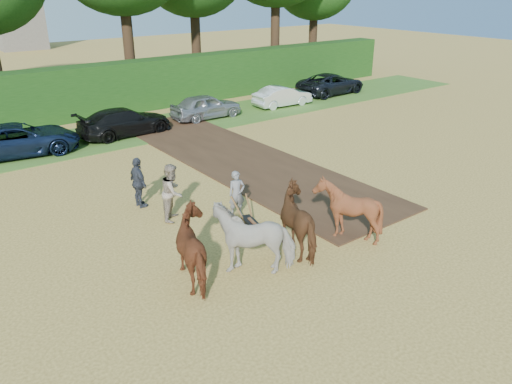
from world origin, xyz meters
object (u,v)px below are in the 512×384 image
plough_team (278,227)px  parked_cars (172,112)px  spectator_far (139,183)px  spectator_near (173,192)px

plough_team → parked_cars: (4.49, 14.79, -0.24)m
spectator_far → parked_cars: (6.19, 9.12, -0.20)m
spectator_near → plough_team: (1.21, -4.06, -0.02)m
spectator_near → spectator_far: 1.68m
plough_team → parked_cars: plough_team is taller
spectator_near → plough_team: bearing=-119.8°
parked_cars → spectator_far: bearing=-124.2°
spectator_far → plough_team: 5.92m
spectator_far → plough_team: plough_team is taller
spectator_near → spectator_far: bearing=60.6°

